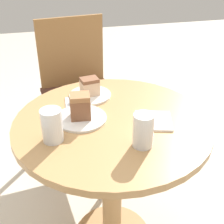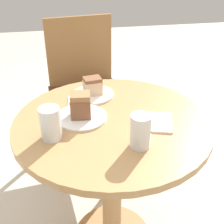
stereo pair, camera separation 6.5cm
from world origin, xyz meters
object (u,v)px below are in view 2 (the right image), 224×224
Objects in this scene: chair at (86,88)px; cake_slice_near at (81,105)px; glass_water at (51,125)px; plate_near at (81,117)px; cake_slice_far at (93,86)px; glass_lemonade at (140,133)px; plate_far at (93,94)px.

chair is 8.97× the size of cake_slice_near.
cake_slice_near is at bearing 45.42° from glass_water.
chair is 4.42× the size of plate_near.
cake_slice_far reaches higher than plate_near.
cake_slice_far is 0.70× the size of glass_lemonade.
cake_slice_near is (0.00, 0.00, 0.06)m from plate_near.
plate_near is at bearing -90.00° from cake_slice_near.
cake_slice_far is at bearing 69.89° from cake_slice_near.
glass_lemonade is at bearing -49.98° from cake_slice_near.
glass_lemonade is (0.12, -0.42, 0.01)m from cake_slice_far.
plate_far is at bearing 105.82° from glass_lemonade.
cake_slice_near is (-0.08, -0.76, 0.30)m from chair.
glass_water reaches higher than cake_slice_near.
chair is at bearing 83.86° from plate_near.
plate_near and plate_far have the same top height.
glass_lemonade reaches higher than cake_slice_far.
chair is 1.03m from glass_lemonade.
glass_water reaches higher than plate_far.
plate_near is 0.21m from cake_slice_far.
plate_near is (-0.08, -0.76, 0.24)m from chair.
cake_slice_near reaches higher than cake_slice_far.
cake_slice_far reaches higher than plate_far.
plate_near is 0.18m from glass_water.
glass_lemonade is 0.33m from glass_water.
glass_water is (-0.31, 0.11, -0.00)m from glass_lemonade.
cake_slice_near is at bearing 90.00° from plate_near.
cake_slice_far is (0.07, 0.20, -0.01)m from cake_slice_near.
glass_water reaches higher than plate_near.
cake_slice_far is at bearing 0.00° from plate_far.
plate_near is at bearing -110.11° from cake_slice_far.
chair is 0.82m from cake_slice_near.
plate_near is 0.06m from cake_slice_near.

